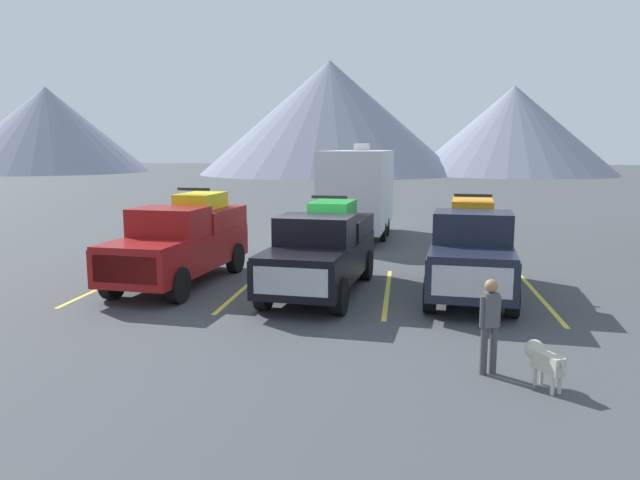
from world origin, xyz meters
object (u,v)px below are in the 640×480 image
pickup_truck_a (183,240)px  person_a (490,320)px  pickup_truck_b (322,249)px  pickup_truck_c (471,249)px  dog (542,358)px  camper_trailer_a (358,189)px

pickup_truck_a → person_a: pickup_truck_a is taller
pickup_truck_b → person_a: size_ratio=3.52×
person_a → pickup_truck_c: bearing=87.1°
dog → camper_trailer_a: bearing=104.8°
pickup_truck_a → person_a: (7.59, -5.98, -0.27)m
camper_trailer_a → pickup_truck_a: bearing=-114.9°
dog → pickup_truck_b: bearing=126.2°
pickup_truck_c → pickup_truck_b: bearing=-175.7°
person_a → dog: person_a is taller
pickup_truck_c → person_a: bearing=-92.9°
pickup_truck_b → dog: pickup_truck_b is taller
pickup_truck_a → camper_trailer_a: bearing=65.1°
pickup_truck_a → person_a: 9.67m
pickup_truck_b → camper_trailer_a: 9.69m
camper_trailer_a → person_a: camper_trailer_a is taller
pickup_truck_c → camper_trailer_a: camper_trailer_a is taller
pickup_truck_c → person_a: (-0.29, -5.77, -0.24)m
pickup_truck_b → pickup_truck_c: size_ratio=1.00×
pickup_truck_c → camper_trailer_a: 10.08m
pickup_truck_c → pickup_truck_a: bearing=178.5°
pickup_truck_c → dog: (0.47, -6.21, -0.71)m
person_a → dog: size_ratio=2.07×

